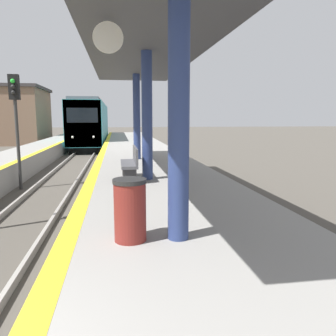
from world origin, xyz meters
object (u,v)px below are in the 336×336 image
trash_bin (130,210)px  signal_mid (16,110)px  bench (131,162)px  train (91,124)px

trash_bin → signal_mid: bearing=114.4°
signal_mid → trash_bin: 9.32m
bench → trash_bin: bearing=-92.7°
trash_bin → bench: bearing=87.3°
train → trash_bin: train is taller
train → signal_mid: train is taller
signal_mid → bench: 5.61m
train → signal_mid: 19.71m
trash_bin → bench: (0.23, 4.77, 0.04)m
bench → train: bearing=96.8°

